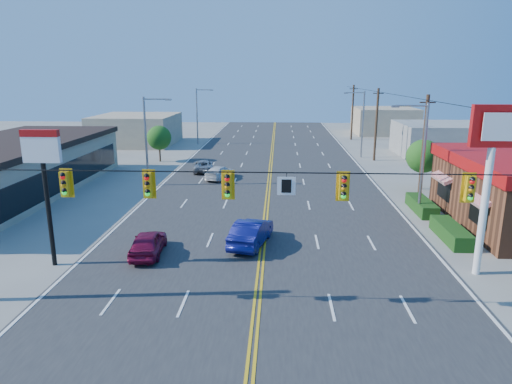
{
  "coord_description": "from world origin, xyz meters",
  "views": [
    {
      "loc": [
        0.87,
        -18.04,
        9.81
      ],
      "look_at": [
        -0.62,
        11.59,
        2.2
      ],
      "focal_mm": 32.0,
      "sensor_mm": 36.0,
      "label": 1
    }
  ],
  "objects_px": {
    "signal_span": "(254,199)",
    "kfc_pylon": "(491,157)",
    "car_magenta": "(148,244)",
    "car_white": "(220,173)",
    "car_blue": "(251,233)",
    "car_silver": "(203,166)",
    "pizza_hut_sign": "(44,170)"
  },
  "relations": [
    {
      "from": "pizza_hut_sign",
      "to": "car_white",
      "type": "distance_m",
      "value": 22.3
    },
    {
      "from": "signal_span",
      "to": "car_blue",
      "type": "relative_size",
      "value": 5.23
    },
    {
      "from": "car_magenta",
      "to": "car_silver",
      "type": "relative_size",
      "value": 0.92
    },
    {
      "from": "car_magenta",
      "to": "car_silver",
      "type": "distance_m",
      "value": 22.79
    },
    {
      "from": "signal_span",
      "to": "car_white",
      "type": "bearing_deg",
      "value": 100.65
    },
    {
      "from": "car_magenta",
      "to": "car_silver",
      "type": "xyz_separation_m",
      "value": [
        -0.62,
        22.78,
        -0.08
      ]
    },
    {
      "from": "car_white",
      "to": "car_silver",
      "type": "relative_size",
      "value": 0.97
    },
    {
      "from": "car_magenta",
      "to": "car_blue",
      "type": "xyz_separation_m",
      "value": [
        5.66,
        1.84,
        0.08
      ]
    },
    {
      "from": "car_silver",
      "to": "kfc_pylon",
      "type": "bearing_deg",
      "value": 117.46
    },
    {
      "from": "kfc_pylon",
      "to": "car_white",
      "type": "xyz_separation_m",
      "value": [
        -15.81,
        20.94,
        -5.42
      ]
    },
    {
      "from": "car_blue",
      "to": "car_white",
      "type": "relative_size",
      "value": 1.09
    },
    {
      "from": "kfc_pylon",
      "to": "car_silver",
      "type": "bearing_deg",
      "value": 126.46
    },
    {
      "from": "signal_span",
      "to": "car_magenta",
      "type": "xyz_separation_m",
      "value": [
        -6.24,
        5.55,
        -4.2
      ]
    },
    {
      "from": "signal_span",
      "to": "car_blue",
      "type": "xyz_separation_m",
      "value": [
        -0.58,
        7.39,
        -4.12
      ]
    },
    {
      "from": "car_blue",
      "to": "car_silver",
      "type": "height_order",
      "value": "car_blue"
    },
    {
      "from": "car_blue",
      "to": "car_silver",
      "type": "relative_size",
      "value": 1.06
    },
    {
      "from": "kfc_pylon",
      "to": "pizza_hut_sign",
      "type": "xyz_separation_m",
      "value": [
        -22.0,
        0.0,
        -0.86
      ]
    },
    {
      "from": "pizza_hut_sign",
      "to": "car_white",
      "type": "height_order",
      "value": "pizza_hut_sign"
    },
    {
      "from": "car_white",
      "to": "pizza_hut_sign",
      "type": "bearing_deg",
      "value": 91.58
    },
    {
      "from": "car_silver",
      "to": "signal_span",
      "type": "bearing_deg",
      "value": 94.6
    },
    {
      "from": "signal_span",
      "to": "kfc_pylon",
      "type": "relative_size",
      "value": 2.86
    },
    {
      "from": "car_white",
      "to": "car_blue",
      "type": "bearing_deg",
      "value": 121.24
    },
    {
      "from": "car_magenta",
      "to": "car_white",
      "type": "bearing_deg",
      "value": -98.8
    },
    {
      "from": "car_blue",
      "to": "kfc_pylon",
      "type": "bearing_deg",
      "value": 176.34
    },
    {
      "from": "car_magenta",
      "to": "car_white",
      "type": "height_order",
      "value": "car_magenta"
    },
    {
      "from": "kfc_pylon",
      "to": "car_magenta",
      "type": "distance_m",
      "value": 18.23
    },
    {
      "from": "pizza_hut_sign",
      "to": "car_magenta",
      "type": "height_order",
      "value": "pizza_hut_sign"
    },
    {
      "from": "car_magenta",
      "to": "car_white",
      "type": "xyz_separation_m",
      "value": [
        1.55,
        19.39,
        -0.07
      ]
    },
    {
      "from": "kfc_pylon",
      "to": "car_magenta",
      "type": "relative_size",
      "value": 2.11
    },
    {
      "from": "car_magenta",
      "to": "pizza_hut_sign",
      "type": "bearing_deg",
      "value": 14.19
    },
    {
      "from": "signal_span",
      "to": "kfc_pylon",
      "type": "height_order",
      "value": "signal_span"
    },
    {
      "from": "car_white",
      "to": "car_silver",
      "type": "height_order",
      "value": "car_white"
    }
  ]
}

